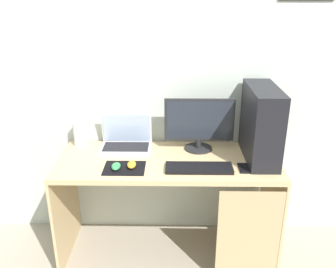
{
  "coord_description": "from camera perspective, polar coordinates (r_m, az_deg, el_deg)",
  "views": [
    {
      "loc": [
        0.03,
        -2.18,
        1.82
      ],
      "look_at": [
        0.0,
        0.0,
        0.94
      ],
      "focal_mm": 38.94,
      "sensor_mm": 36.0,
      "label": 1
    }
  ],
  "objects": [
    {
      "name": "mouse_right",
      "position": [
        2.31,
        -8.14,
        -5.03
      ],
      "size": [
        0.06,
        0.1,
        0.03
      ],
      "primitive_type": "ellipsoid",
      "color": "#338C4C",
      "rests_on": "mousepad"
    },
    {
      "name": "pc_tower",
      "position": [
        2.44,
        14.36,
        1.57
      ],
      "size": [
        0.18,
        0.49,
        0.48
      ],
      "primitive_type": "cube",
      "color": "black",
      "rests_on": "desk"
    },
    {
      "name": "laptop",
      "position": [
        2.6,
        -6.58,
        -1.12
      ],
      "size": [
        0.36,
        0.24,
        0.25
      ],
      "color": "silver",
      "rests_on": "desk"
    },
    {
      "name": "keyboard",
      "position": [
        2.3,
        4.87,
        -5.32
      ],
      "size": [
        0.42,
        0.14,
        0.02
      ],
      "primitive_type": "cube",
      "color": "black",
      "rests_on": "desk"
    },
    {
      "name": "speaker",
      "position": [
        2.67,
        -13.62,
        0.05
      ],
      "size": [
        0.09,
        0.09,
        0.18
      ],
      "primitive_type": "cylinder",
      "color": "white",
      "rests_on": "desk"
    },
    {
      "name": "cell_phone",
      "position": [
        2.35,
        11.83,
        -5.26
      ],
      "size": [
        0.07,
        0.13,
        0.01
      ],
      "primitive_type": "cube",
      "color": "black",
      "rests_on": "desk"
    },
    {
      "name": "desk",
      "position": [
        2.49,
        0.46,
        -7.23
      ],
      "size": [
        1.47,
        0.59,
        0.76
      ],
      "color": "tan",
      "rests_on": "ground_plane"
    },
    {
      "name": "wall_back",
      "position": [
        2.57,
        0.17,
        10.36
      ],
      "size": [
        4.0,
        0.05,
        2.6
      ],
      "color": "beige",
      "rests_on": "ground_plane"
    },
    {
      "name": "ground_plane",
      "position": [
        2.84,
        0.0,
        -17.8
      ],
      "size": [
        8.0,
        8.0,
        0.0
      ],
      "primitive_type": "plane",
      "color": "#9E9384"
    },
    {
      "name": "mousepad",
      "position": [
        2.32,
        -6.84,
        -5.32
      ],
      "size": [
        0.26,
        0.2,
        0.0
      ],
      "primitive_type": "cube",
      "color": "black",
      "rests_on": "desk"
    },
    {
      "name": "monitor",
      "position": [
        2.51,
        4.9,
        1.52
      ],
      "size": [
        0.48,
        0.19,
        0.37
      ],
      "color": "#232326",
      "rests_on": "desk"
    },
    {
      "name": "mouse_left",
      "position": [
        2.32,
        -5.72,
        -4.79
      ],
      "size": [
        0.06,
        0.1,
        0.03
      ],
      "primitive_type": "ellipsoid",
      "color": "orange",
      "rests_on": "mousepad"
    }
  ]
}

